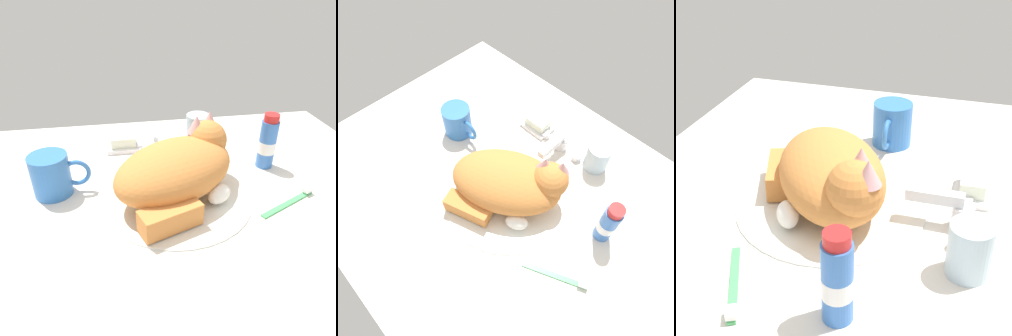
# 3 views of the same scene
# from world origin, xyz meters

# --- Properties ---
(ground_plane) EXTENTS (1.10, 0.83, 0.03)m
(ground_plane) POSITION_xyz_m (0.00, 0.00, -0.01)
(ground_plane) COLOR silver
(sink_basin) EXTENTS (0.33, 0.33, 0.01)m
(sink_basin) POSITION_xyz_m (0.00, 0.00, 0.00)
(sink_basin) COLOR silver
(sink_basin) RESTS_ON ground_plane
(faucet) EXTENTS (0.15, 0.11, 0.06)m
(faucet) POSITION_xyz_m (0.00, 0.21, 0.03)
(faucet) COLOR silver
(faucet) RESTS_ON ground_plane
(cat) EXTENTS (0.33, 0.29, 0.15)m
(cat) POSITION_xyz_m (0.01, 0.00, 0.07)
(cat) COLOR #D17F3D
(cat) RESTS_ON sink_basin
(coffee_mug) EXTENTS (0.13, 0.08, 0.09)m
(coffee_mug) POSITION_xyz_m (-0.26, 0.05, 0.05)
(coffee_mug) COLOR #3372C6
(coffee_mug) RESTS_ON ground_plane
(rinse_cup) EXTENTS (0.06, 0.06, 0.08)m
(rinse_cup) POSITION_xyz_m (0.11, 0.24, 0.04)
(rinse_cup) COLOR silver
(rinse_cup) RESTS_ON ground_plane
(soap_dish) EXTENTS (0.09, 0.06, 0.01)m
(soap_dish) POSITION_xyz_m (-0.10, 0.23, 0.01)
(soap_dish) COLOR white
(soap_dish) RESTS_ON ground_plane
(soap_bar) EXTENTS (0.07, 0.05, 0.03)m
(soap_bar) POSITION_xyz_m (-0.10, 0.23, 0.03)
(soap_bar) COLOR silver
(soap_bar) RESTS_ON soap_dish
(toothpaste_bottle) EXTENTS (0.04, 0.04, 0.14)m
(toothpaste_bottle) POSITION_xyz_m (0.24, 0.09, 0.06)
(toothpaste_bottle) COLOR #3870C6
(toothpaste_bottle) RESTS_ON ground_plane
(toothbrush) EXTENTS (0.14, 0.08, 0.02)m
(toothbrush) POSITION_xyz_m (0.24, -0.07, 0.01)
(toothbrush) COLOR #4CB266
(toothbrush) RESTS_ON ground_plane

